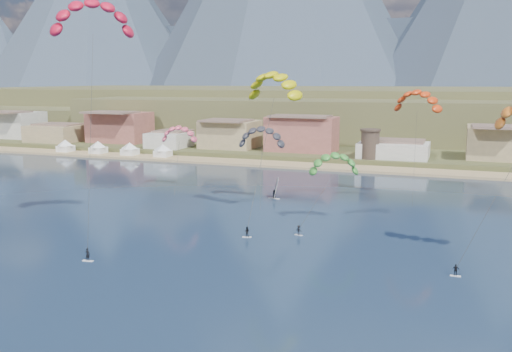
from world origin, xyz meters
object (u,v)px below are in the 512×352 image
Objects in this scene: watchtower at (370,144)px; windsurfer at (275,192)px; kitesurfer_red at (92,12)px; kitesurfer_yellow at (274,82)px; kitesurfer_green at (334,161)px.

watchtower reaches higher than windsurfer.
kitesurfer_red is at bearing -114.84° from windsurfer.
kitesurfer_yellow reaches higher than kitesurfer_green.
kitesurfer_red is 51.86m from windsurfer.
kitesurfer_green is (10.85, -0.28, -13.18)m from kitesurfer_yellow.
kitesurfer_green is (4.12, -68.43, 4.59)m from watchtower.
kitesurfer_red reaches higher than windsurfer.
kitesurfer_yellow is 17.07m from kitesurfer_green.
kitesurfer_green is at bearing -86.55° from watchtower.
kitesurfer_green is (32.50, 20.39, -23.35)m from kitesurfer_red.
kitesurfer_yellow reaches higher than windsurfer.
kitesurfer_yellow is at bearing 178.53° from kitesurfer_green.
watchtower is at bearing 84.36° from kitesurfer_yellow.
watchtower is 70.75m from kitesurfer_yellow.
kitesurfer_red is 1.35× the size of kitesurfer_yellow.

